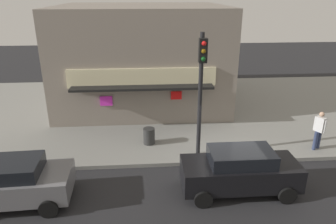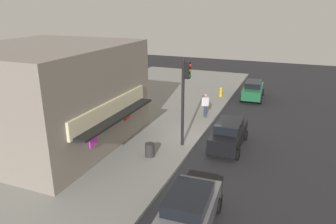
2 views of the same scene
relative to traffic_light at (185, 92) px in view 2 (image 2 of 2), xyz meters
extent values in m
plane|color=#232326|center=(1.15, -0.61, -3.59)|extent=(65.70, 65.70, 0.00)
cube|color=gray|center=(1.15, 6.05, -3.51)|extent=(43.80, 13.32, 0.17)
cube|color=gray|center=(-2.42, 7.95, -0.40)|extent=(10.04, 8.75, 6.03)
cube|color=beige|center=(-2.42, 3.50, -0.75)|extent=(7.63, 0.16, 0.96)
cube|color=black|center=(-2.42, 3.15, -1.17)|extent=(7.23, 0.90, 0.12)
cube|color=#E533CC|center=(-4.34, 3.52, -1.97)|extent=(0.64, 0.08, 0.51)
cube|color=red|center=(-0.65, 3.52, -1.76)|extent=(0.58, 0.08, 0.43)
cylinder|color=black|center=(0.00, 0.10, -0.74)|extent=(0.18, 0.18, 5.35)
cube|color=black|center=(0.00, -0.15, 1.26)|extent=(0.32, 0.28, 0.95)
sphere|color=red|center=(0.00, -0.30, 1.56)|extent=(0.18, 0.18, 0.18)
sphere|color=brown|center=(0.00, -0.30, 1.26)|extent=(0.18, 0.18, 0.18)
sphere|color=#0F4C19|center=(0.00, -0.30, 0.96)|extent=(0.18, 0.18, 0.18)
cylinder|color=gold|center=(11.61, 0.33, -3.09)|extent=(0.29, 0.29, 0.67)
sphere|color=gold|center=(11.61, 0.33, -2.67)|extent=(0.25, 0.25, 0.25)
cylinder|color=gold|center=(11.40, 0.33, -3.05)|extent=(0.12, 0.10, 0.10)
cylinder|color=gold|center=(11.81, 0.33, -3.05)|extent=(0.12, 0.10, 0.10)
cylinder|color=#2D2D2D|center=(-2.16, 1.30, -3.03)|extent=(0.55, 0.55, 0.78)
cylinder|color=navy|center=(5.65, 0.25, -2.97)|extent=(0.22, 0.22, 0.90)
cylinder|color=navy|center=(5.40, 0.11, -2.97)|extent=(0.22, 0.22, 0.90)
cube|color=silver|center=(5.52, 0.18, -2.18)|extent=(0.42, 0.50, 0.68)
sphere|color=tan|center=(5.52, 0.18, -1.70)|extent=(0.22, 0.22, 0.22)
cylinder|color=silver|center=(5.41, 0.39, -2.22)|extent=(0.14, 0.14, 0.61)
cylinder|color=silver|center=(5.64, -0.03, -2.22)|extent=(0.14, 0.14, 0.61)
cube|color=black|center=(1.10, -2.53, -2.83)|extent=(4.26, 1.68, 0.88)
cube|color=black|center=(1.10, -2.53, -2.14)|extent=(2.30, 1.40, 0.50)
cylinder|color=black|center=(2.58, -1.70, -3.27)|extent=(0.64, 0.22, 0.64)
cylinder|color=black|center=(2.59, -3.36, -3.27)|extent=(0.64, 0.22, 0.64)
cylinder|color=black|center=(-0.39, -1.70, -3.27)|extent=(0.64, 0.22, 0.64)
cylinder|color=black|center=(-0.39, -3.37, -3.27)|extent=(0.64, 0.22, 0.64)
cube|color=slate|center=(-7.06, -2.62, -2.86)|extent=(4.26, 2.03, 0.82)
cube|color=black|center=(-7.06, -2.62, -2.20)|extent=(2.33, 1.65, 0.49)
cylinder|color=black|center=(-5.64, -1.64, -3.27)|extent=(0.65, 0.25, 0.64)
cylinder|color=black|center=(-5.56, -3.48, -3.27)|extent=(0.65, 0.25, 0.64)
cube|color=#1E6038|center=(12.59, -2.48, -2.85)|extent=(4.40, 1.86, 0.85)
cube|color=black|center=(12.59, -2.48, -2.18)|extent=(2.40, 1.51, 0.49)
cylinder|color=black|center=(14.06, -1.57, -3.27)|extent=(0.65, 0.25, 0.64)
cylinder|color=black|center=(14.14, -3.24, -3.27)|extent=(0.65, 0.25, 0.64)
cylinder|color=black|center=(11.04, -1.71, -3.27)|extent=(0.65, 0.25, 0.64)
cylinder|color=black|center=(11.12, -3.38, -3.27)|extent=(0.65, 0.25, 0.64)
camera|label=1|loc=(-2.28, -12.27, 3.45)|focal=33.70mm
camera|label=2|loc=(-16.98, -5.74, 4.82)|focal=33.91mm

